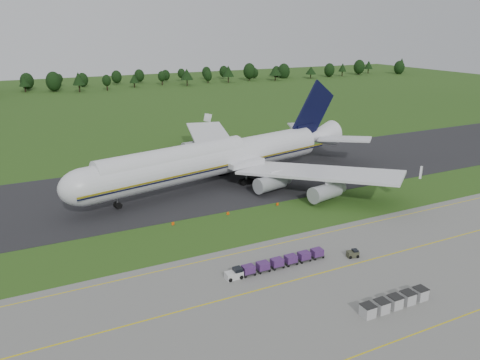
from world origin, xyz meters
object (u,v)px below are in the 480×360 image
aircraft (218,158)px  uld_row (395,302)px  utility_cart (353,254)px  edge_markers (228,213)px  baggage_train (275,263)px

aircraft → uld_row: size_ratio=7.24×
utility_cart → edge_markers: 28.61m
utility_cart → edge_markers: (-11.17, 26.34, -0.30)m
aircraft → uld_row: 60.56m
aircraft → baggage_train: 44.59m
aircraft → baggage_train: size_ratio=4.58×
utility_cart → baggage_train: bearing=169.6°
aircraft → utility_cart: 46.48m
edge_markers → uld_row: bearing=-80.6°
uld_row → edge_markers: size_ratio=0.47×
uld_row → edge_markers: 41.36m
aircraft → utility_cart: (4.85, -45.83, -6.01)m
edge_markers → utility_cart: bearing=-67.0°
aircraft → uld_row: aircraft is taller
baggage_train → utility_cart: 13.97m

